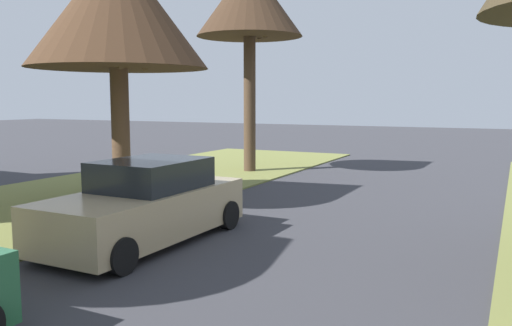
% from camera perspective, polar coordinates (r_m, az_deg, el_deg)
% --- Properties ---
extents(street_tree_left_mid_b, '(4.60, 4.60, 6.57)m').
position_cam_1_polar(street_tree_left_mid_b, '(14.30, -14.89, 15.96)').
color(street_tree_left_mid_b, brown).
rests_on(street_tree_left_mid_b, grass_verge_left).
extents(street_tree_left_far, '(3.92, 3.92, 7.67)m').
position_cam_1_polar(street_tree_left_far, '(20.08, -0.71, 17.11)').
color(street_tree_left_far, '#493627').
rests_on(street_tree_left_far, grass_verge_left).
extents(parked_sedan_tan, '(1.98, 4.42, 1.57)m').
position_cam_1_polar(parked_sedan_tan, '(10.22, -11.84, -4.48)').
color(parked_sedan_tan, tan).
rests_on(parked_sedan_tan, ground).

